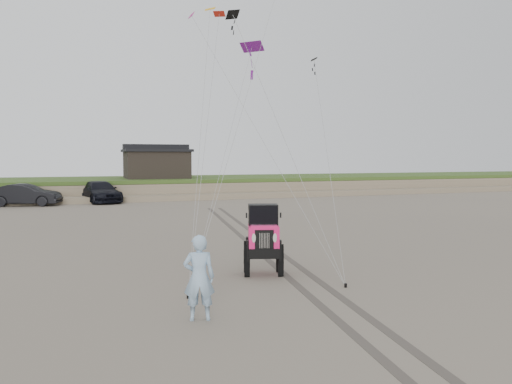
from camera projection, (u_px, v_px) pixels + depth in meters
ground at (285, 289)px, 14.32m from camera, size 160.00×160.00×0.00m
dune_ridge at (136, 187)px, 49.43m from camera, size 160.00×14.25×1.73m
cabin at (156, 163)px, 49.48m from camera, size 6.40×5.40×3.35m
truck_b at (26, 195)px, 38.96m from camera, size 5.49×3.08×1.71m
truck_c at (100, 192)px, 42.11m from camera, size 3.73×6.46×1.76m
jeep at (263, 247)px, 16.02m from camera, size 3.43×5.27×1.81m
man at (199, 278)px, 11.53m from camera, size 0.82×0.63×2.01m
kite_flock at (247, 27)px, 23.60m from camera, size 5.02×8.91×4.10m
stake_main at (188, 296)px, 13.38m from camera, size 0.08×0.08×0.12m
stake_aux at (346, 285)px, 14.51m from camera, size 0.08×0.08×0.12m
tire_tracks at (256, 241)px, 22.50m from camera, size 5.22×29.74×0.01m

